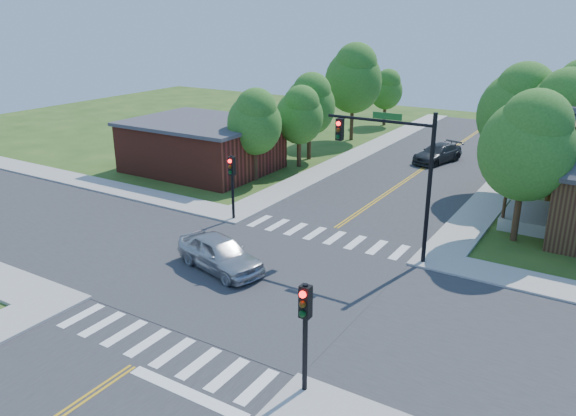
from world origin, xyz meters
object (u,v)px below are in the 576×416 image
Objects in this scene: signal_mast_ne at (395,160)px; car_silver at (220,254)px; signal_pole_nw at (232,176)px; car_dgrey at (437,154)px; signal_pole_se at (305,319)px.

car_silver is at bearing -137.56° from signal_mast_ne.
car_dgrey is (5.87, 18.92, -1.96)m from signal_pole_nw.
car_silver is (-7.77, 5.65, -1.85)m from signal_pole_se.
signal_pole_se is 0.73× the size of car_dgrey.
signal_pole_se is 30.65m from car_dgrey.
car_silver is 0.98× the size of car_dgrey.
signal_pole_se is 1.00× the size of signal_pole_nw.
signal_mast_ne is 1.89× the size of signal_pole_se.
signal_mast_ne is at bearing 0.07° from signal_pole_nw.
signal_pole_se reaches higher than car_silver.
signal_pole_nw is at bearing -90.58° from car_dgrey.
signal_mast_ne is 1.41× the size of car_silver.
signal_mast_ne is 9.76m from signal_pole_nw.
signal_pole_nw is 0.73× the size of car_dgrey.
signal_pole_nw reaches higher than car_silver.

